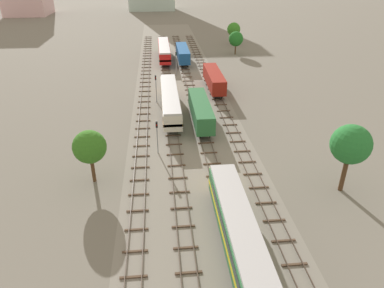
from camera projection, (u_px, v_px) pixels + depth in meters
name	position (u px, v px, depth m)	size (l,w,h in m)	color
ground_plane	(181.00, 100.00, 68.18)	(480.00, 480.00, 0.00)	slate
ballast_bed	(181.00, 100.00, 68.18)	(18.26, 176.00, 0.01)	gray
track_far_left	(144.00, 99.00, 68.38)	(2.40, 126.00, 0.29)	#47382D
track_left	(169.00, 98.00, 68.79)	(2.40, 126.00, 0.29)	#47382D
track_centre_left	(193.00, 97.00, 69.20)	(2.40, 126.00, 0.29)	#47382D
track_centre	(217.00, 96.00, 69.61)	(2.40, 126.00, 0.29)	#47382D
diesel_railcar_centre_left_nearest	(241.00, 238.00, 30.73)	(2.96, 20.50, 3.80)	#286638
freight_boxcar_centre_left_near	(201.00, 110.00, 57.15)	(2.87, 14.00, 3.60)	#286638
diesel_railcar_left_mid	(170.00, 100.00, 60.97)	(2.96, 20.50, 3.80)	beige
freight_boxcar_centre_midfar	(214.00, 79.00, 72.04)	(2.87, 14.00, 3.60)	maroon
freight_boxcar_centre_left_far	(183.00, 53.00, 91.55)	(2.87, 14.00, 3.60)	#194C8C
diesel_railcar_left_farther	(164.00, 50.00, 94.13)	(2.96, 20.50, 3.80)	red
signal_post_nearest	(157.00, 133.00, 48.00)	(0.28, 0.47, 4.96)	gray
signal_post_near	(156.00, 85.00, 65.40)	(0.28, 0.47, 5.36)	gray
signal_post_mid	(176.00, 61.00, 80.53)	(0.28, 0.47, 5.65)	gray
lineside_tree_0	(90.00, 147.00, 41.06)	(3.97, 3.97, 6.78)	#4C331E
lineside_tree_1	(234.00, 29.00, 109.93)	(4.10, 4.10, 6.72)	#4C331E
lineside_tree_2	(236.00, 39.00, 98.68)	(4.07, 4.07, 6.32)	#4C331E
lineside_tree_3	(351.00, 145.00, 38.79)	(4.49, 4.49, 8.36)	#4C331E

